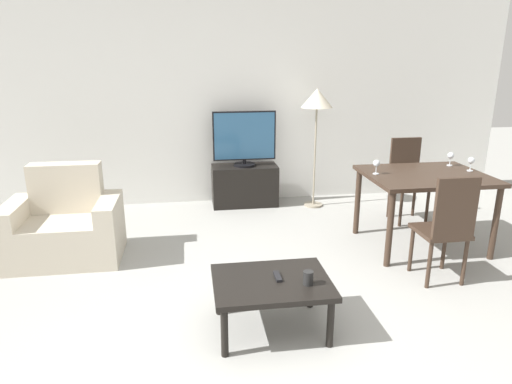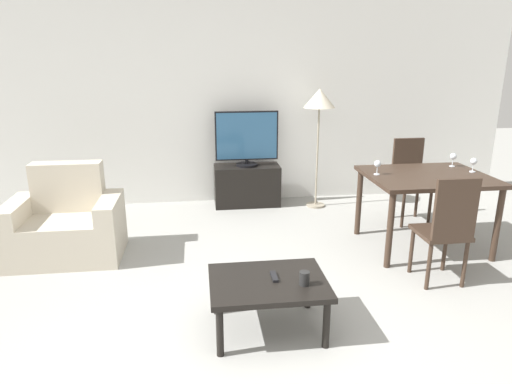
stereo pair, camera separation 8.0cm
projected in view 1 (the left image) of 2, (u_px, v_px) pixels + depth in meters
The scene contains 15 objects.
ground_plane at pixel (253, 377), 2.84m from camera, with size 18.00×18.00×0.00m, color #9E9E99.
wall_back at pixel (213, 101), 5.90m from camera, with size 7.96×0.06×2.70m.
armchair at pixel (66, 228), 4.43m from camera, with size 1.04×0.70×0.90m.
tv_stand at pixel (245, 185), 6.02m from camera, with size 0.85×0.39×0.53m.
tv at pixel (244, 139), 5.83m from camera, with size 0.81×0.28×0.71m.
coffee_table at pixel (272, 286), 3.24m from camera, with size 0.83×0.63×0.40m.
dining_table at pixel (425, 183), 4.60m from camera, with size 1.19×0.96×0.77m.
dining_chair_near at pixel (447, 225), 3.87m from camera, with size 0.40×0.40×0.98m.
dining_chair_far at pixel (407, 176), 5.42m from camera, with size 0.40×0.40×0.98m.
floor_lamp at pixel (317, 103), 5.66m from camera, with size 0.39×0.39×1.52m.
remote_primary at pixel (278, 276), 3.25m from camera, with size 0.04×0.15×0.02m.
cup_white_near at pixel (308, 278), 3.15m from camera, with size 0.07×0.07×0.10m.
wine_glass_left at pixel (377, 164), 4.54m from camera, with size 0.07×0.07×0.15m.
wine_glass_center at pixel (471, 161), 4.66m from camera, with size 0.07×0.07×0.15m.
wine_glass_right at pixel (451, 156), 4.88m from camera, with size 0.07×0.07×0.15m.
Camera 1 is at (-0.33, -2.36, 1.93)m, focal length 32.00 mm.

